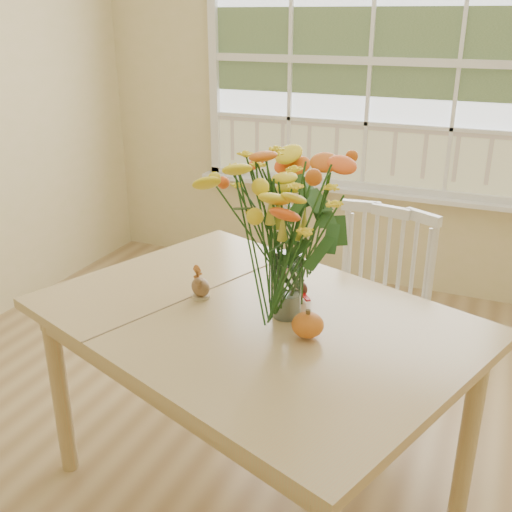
% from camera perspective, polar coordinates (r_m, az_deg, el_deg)
% --- Properties ---
extents(floor, '(4.00, 4.50, 0.01)m').
position_cam_1_polar(floor, '(2.72, -3.12, -20.32)').
color(floor, '#9B784B').
rests_on(floor, ground).
extents(wall_back, '(4.00, 0.02, 2.70)m').
position_cam_1_polar(wall_back, '(4.17, 10.77, 15.08)').
color(wall_back, beige).
rests_on(wall_back, floor).
extents(window, '(2.42, 0.12, 1.74)m').
position_cam_1_polar(window, '(4.12, 10.83, 17.53)').
color(window, silver).
rests_on(window, wall_back).
extents(dining_table, '(1.80, 1.54, 0.81)m').
position_cam_1_polar(dining_table, '(2.23, -0.21, -7.64)').
color(dining_table, tan).
rests_on(dining_table, floor).
extents(windsor_chair, '(0.54, 0.52, 1.00)m').
position_cam_1_polar(windsor_chair, '(2.84, 11.21, -4.87)').
color(windsor_chair, white).
rests_on(windsor_chair, floor).
extents(flower_vase, '(0.49, 0.49, 0.59)m').
position_cam_1_polar(flower_vase, '(2.04, 3.11, 3.12)').
color(flower_vase, white).
rests_on(flower_vase, dining_table).
extents(pumpkin, '(0.11, 0.11, 0.08)m').
position_cam_1_polar(pumpkin, '(2.02, 4.94, -6.67)').
color(pumpkin, '#D05518').
rests_on(pumpkin, dining_table).
extents(turkey_figurine, '(0.11, 0.10, 0.11)m').
position_cam_1_polar(turkey_figurine, '(2.30, -5.30, -2.97)').
color(turkey_figurine, '#CCB78C').
rests_on(turkey_figurine, dining_table).
extents(dark_gourd, '(0.13, 0.11, 0.07)m').
position_cam_1_polar(dark_gourd, '(2.29, 4.02, -3.27)').
color(dark_gourd, '#38160F').
rests_on(dark_gourd, dining_table).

